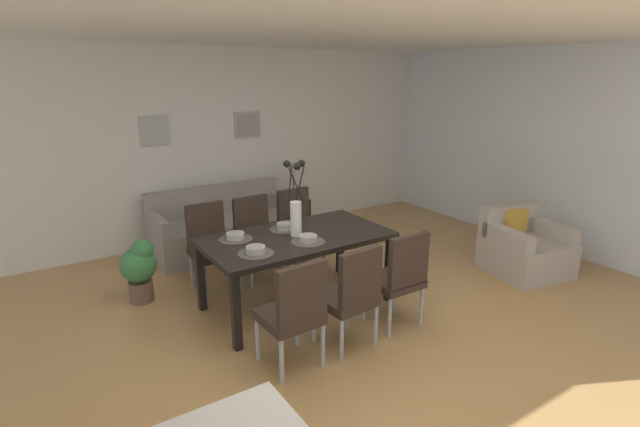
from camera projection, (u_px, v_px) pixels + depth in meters
ground_plane at (344, 337)px, 4.23m from camera, size 9.00×9.00×0.00m
back_wall_panel at (206, 146)px, 6.46m from camera, size 9.00×0.10×2.60m
side_window_wall at (557, 150)px, 6.09m from camera, size 0.10×6.30×2.60m
ceiling_panel at (320, 24)px, 3.79m from camera, size 9.00×7.20×0.08m
dining_table at (296, 243)px, 4.63m from camera, size 1.80×0.98×0.74m
dining_chair_near_left at (294, 310)px, 3.64m from camera, size 0.46×0.46×0.92m
dining_chair_near_right at (210, 242)px, 5.09m from camera, size 0.46×0.46×0.92m
dining_chair_far_left at (351, 292)px, 3.93m from camera, size 0.47×0.47×0.92m
dining_chair_far_right at (256, 233)px, 5.37m from camera, size 0.44×0.44×0.92m
dining_chair_mid_left at (399, 275)px, 4.28m from camera, size 0.45×0.45×0.92m
dining_chair_mid_right at (298, 224)px, 5.71m from camera, size 0.45×0.45×0.92m
centerpiece_vase at (296, 208)px, 4.53m from camera, size 0.21×0.23×0.73m
placemat_near_left at (256, 253)px, 4.15m from camera, size 0.32×0.32×0.01m
bowl_near_left at (256, 249)px, 4.14m from camera, size 0.17×0.17×0.07m
placemat_near_right at (236, 239)px, 4.50m from camera, size 0.32×0.32×0.01m
bowl_near_right at (235, 235)px, 4.49m from camera, size 0.17×0.17×0.07m
placemat_far_left at (308, 242)px, 4.43m from camera, size 0.32×0.32×0.01m
bowl_far_left at (308, 238)px, 4.42m from camera, size 0.17×0.17×0.07m
placemat_far_right at (285, 229)px, 4.79m from camera, size 0.32×0.32×0.01m
bowl_far_right at (285, 226)px, 4.77m from camera, size 0.17×0.17×0.07m
sofa at (224, 228)px, 6.28m from camera, size 1.84×0.84×0.80m
side_table at (294, 216)px, 6.88m from camera, size 0.36×0.36×0.52m
table_lamp at (293, 173)px, 6.70m from camera, size 0.22×0.22×0.51m
armchair at (524, 248)px, 5.55m from camera, size 0.94×0.94×0.75m
framed_picture_left at (155, 131)px, 5.97m from camera, size 0.36×0.03×0.37m
framed_picture_center at (248, 125)px, 6.65m from camera, size 0.38×0.03×0.36m
potted_plant at (140, 267)px, 4.78m from camera, size 0.36×0.36×0.67m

